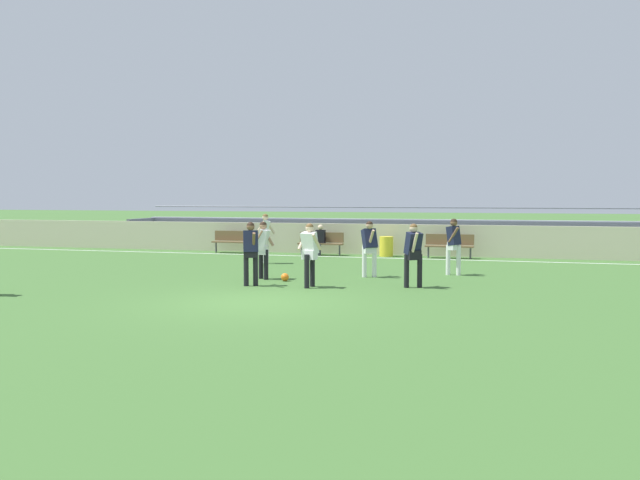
# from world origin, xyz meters

# --- Properties ---
(ground_plane) EXTENTS (160.00, 160.00, 0.00)m
(ground_plane) POSITION_xyz_m (0.00, 0.00, 0.00)
(ground_plane) COLOR #3D662D
(field_line_sideline) EXTENTS (44.00, 0.12, 0.01)m
(field_line_sideline) POSITION_xyz_m (0.00, 11.06, 0.00)
(field_line_sideline) COLOR white
(field_line_sideline) RESTS_ON ground
(sideline_wall) EXTENTS (48.00, 0.16, 1.23)m
(sideline_wall) POSITION_xyz_m (0.00, 12.42, 0.61)
(sideline_wall) COLOR beige
(sideline_wall) RESTS_ON ground
(bleacher_stand) EXTENTS (27.28, 2.70, 1.86)m
(bleacher_stand) POSITION_xyz_m (2.30, 14.34, 0.75)
(bleacher_stand) COLOR #9EA3AD
(bleacher_stand) RESTS_ON ground
(bench_near_wall_gap) EXTENTS (1.80, 0.40, 0.90)m
(bench_near_wall_gap) POSITION_xyz_m (3.26, 11.68, 0.55)
(bench_near_wall_gap) COLOR brown
(bench_near_wall_gap) RESTS_ON ground
(bench_near_bin) EXTENTS (1.80, 0.40, 0.90)m
(bench_near_bin) POSITION_xyz_m (-5.48, 11.68, 0.55)
(bench_near_bin) COLOR brown
(bench_near_bin) RESTS_ON ground
(bench_far_right) EXTENTS (1.80, 0.40, 0.90)m
(bench_far_right) POSITION_xyz_m (-1.77, 11.68, 0.55)
(bench_far_right) COLOR brown
(bench_far_right) RESTS_ON ground
(trash_bin) EXTENTS (0.53, 0.53, 0.77)m
(trash_bin) POSITION_xyz_m (0.83, 11.80, 0.39)
(trash_bin) COLOR yellow
(trash_bin) RESTS_ON ground
(spectator_seated) EXTENTS (0.36, 0.42, 1.21)m
(spectator_seated) POSITION_xyz_m (-1.77, 11.56, 0.70)
(spectator_seated) COLOR #2D2D38
(spectator_seated) RESTS_ON ground
(player_dark_on_ball) EXTENTS (0.50, 0.66, 1.67)m
(player_dark_on_ball) POSITION_xyz_m (-1.11, 2.45, 0.99)
(player_dark_on_ball) COLOR black
(player_dark_on_ball) RESTS_ON ground
(player_white_overlapping) EXTENTS (0.60, 0.48, 1.65)m
(player_white_overlapping) POSITION_xyz_m (0.45, 2.58, 0.98)
(player_white_overlapping) COLOR black
(player_white_overlapping) RESTS_ON ground
(player_white_wide_right) EXTENTS (0.52, 0.45, 1.63)m
(player_white_wide_right) POSITION_xyz_m (-1.28, 3.86, 0.96)
(player_white_wide_right) COLOR black
(player_white_wide_right) RESTS_ON ground
(player_white_wide_left) EXTENTS (0.61, 0.48, 1.72)m
(player_white_wide_left) POSITION_xyz_m (-2.74, 7.97, 1.03)
(player_white_wide_left) COLOR white
(player_white_wide_left) RESTS_ON ground
(player_dark_deep_cover) EXTENTS (0.46, 0.65, 1.68)m
(player_dark_deep_cover) POSITION_xyz_m (3.80, 6.27, 1.00)
(player_dark_deep_cover) COLOR white
(player_dark_deep_cover) RESTS_ON ground
(player_dark_pressing_high) EXTENTS (0.51, 0.65, 1.64)m
(player_dark_pressing_high) POSITION_xyz_m (3.01, 3.26, 0.97)
(player_dark_pressing_high) COLOR black
(player_dark_pressing_high) RESTS_ON ground
(player_dark_trailing_run) EXTENTS (0.53, 0.67, 1.62)m
(player_dark_trailing_run) POSITION_xyz_m (1.50, 5.12, 0.96)
(player_dark_trailing_run) COLOR white
(player_dark_trailing_run) RESTS_ON ground
(soccer_ball) EXTENTS (0.22, 0.22, 0.22)m
(soccer_ball) POSITION_xyz_m (-0.56, 3.60, 0.11)
(soccer_ball) COLOR orange
(soccer_ball) RESTS_ON ground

